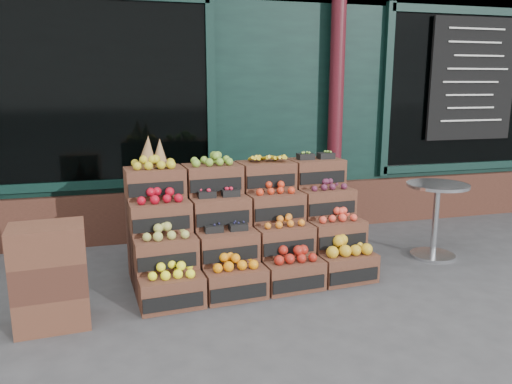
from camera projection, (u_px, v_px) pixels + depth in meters
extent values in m
plane|color=#3F3F41|center=(300.00, 304.00, 4.27)|extent=(60.00, 60.00, 0.00)
cube|color=black|center=(198.00, 51.00, 8.66)|extent=(12.00, 6.00, 4.80)
cube|color=black|center=(238.00, 113.00, 6.07)|extent=(12.00, 0.12, 3.00)
cube|color=#41231A|center=(240.00, 210.00, 6.26)|extent=(12.00, 0.18, 0.60)
cube|color=black|center=(99.00, 93.00, 5.54)|extent=(2.40, 0.06, 2.00)
cube|color=black|center=(468.00, 91.00, 6.78)|extent=(2.40, 0.06, 2.00)
cylinder|color=#471018|center=(336.00, 104.00, 6.17)|extent=(0.18, 0.18, 3.20)
cube|color=black|center=(473.00, 80.00, 6.68)|extent=(1.30, 0.04, 1.60)
cube|color=#553021|center=(171.00, 290.00, 4.23)|extent=(0.57, 0.41, 0.27)
cube|color=black|center=(175.00, 302.00, 4.06)|extent=(0.50, 0.05, 0.12)
cube|color=#FFFC21|center=(170.00, 270.00, 4.20)|extent=(0.45, 0.32, 0.09)
cube|color=#553021|center=(234.00, 281.00, 4.42)|extent=(0.57, 0.41, 0.27)
cube|color=black|center=(241.00, 293.00, 4.24)|extent=(0.50, 0.05, 0.12)
cube|color=orange|center=(234.00, 262.00, 4.38)|extent=(0.45, 0.32, 0.10)
cube|color=#553021|center=(292.00, 273.00, 4.60)|extent=(0.57, 0.41, 0.27)
cube|color=black|center=(301.00, 284.00, 4.43)|extent=(0.50, 0.05, 0.12)
cube|color=maroon|center=(292.00, 254.00, 4.56)|extent=(0.45, 0.32, 0.10)
cube|color=#553021|center=(345.00, 266.00, 4.79)|extent=(0.57, 0.41, 0.27)
cube|color=black|center=(356.00, 276.00, 4.61)|extent=(0.50, 0.05, 0.12)
cube|color=gold|center=(346.00, 247.00, 4.74)|extent=(0.45, 0.32, 0.13)
cube|color=#553021|center=(165.00, 252.00, 4.39)|extent=(0.57, 0.41, 0.27)
cube|color=black|center=(169.00, 262.00, 4.21)|extent=(0.50, 0.05, 0.12)
cube|color=#A9AA4E|center=(164.00, 232.00, 4.35)|extent=(0.45, 0.32, 0.09)
cube|color=#553021|center=(226.00, 245.00, 4.57)|extent=(0.57, 0.41, 0.27)
cube|color=black|center=(233.00, 254.00, 4.39)|extent=(0.50, 0.05, 0.12)
cube|color=#191834|center=(226.00, 229.00, 4.54)|extent=(0.45, 0.32, 0.03)
cube|color=#553021|center=(282.00, 238.00, 4.75)|extent=(0.57, 0.41, 0.27)
cube|color=black|center=(291.00, 248.00, 4.58)|extent=(0.50, 0.05, 0.12)
cube|color=orange|center=(283.00, 221.00, 4.72)|extent=(0.45, 0.32, 0.07)
cube|color=#553021|center=(334.00, 233.00, 4.94)|extent=(0.57, 0.41, 0.27)
cube|color=black|center=(344.00, 241.00, 4.76)|extent=(0.50, 0.05, 0.12)
cube|color=#EA432E|center=(335.00, 215.00, 4.90)|extent=(0.45, 0.32, 0.09)
cube|color=#553021|center=(160.00, 216.00, 4.54)|extent=(0.57, 0.41, 0.27)
cube|color=black|center=(163.00, 224.00, 4.36)|extent=(0.50, 0.05, 0.12)
cube|color=#A60A1A|center=(159.00, 196.00, 4.50)|extent=(0.45, 0.32, 0.09)
cube|color=#553021|center=(219.00, 211.00, 4.72)|extent=(0.57, 0.41, 0.27)
cube|color=black|center=(225.00, 218.00, 4.55)|extent=(0.50, 0.05, 0.12)
cube|color=red|center=(219.00, 195.00, 4.69)|extent=(0.45, 0.32, 0.04)
cube|color=#553021|center=(274.00, 206.00, 4.91)|extent=(0.57, 0.41, 0.27)
cube|color=black|center=(282.00, 213.00, 4.73)|extent=(0.50, 0.05, 0.12)
cube|color=red|center=(274.00, 188.00, 4.87)|extent=(0.45, 0.32, 0.08)
cube|color=#553021|center=(325.00, 201.00, 5.09)|extent=(0.57, 0.41, 0.27)
cube|color=black|center=(334.00, 208.00, 4.91)|extent=(0.50, 0.05, 0.12)
cube|color=#541E36|center=(325.00, 185.00, 5.06)|extent=(0.45, 0.32, 0.07)
cube|color=#553021|center=(155.00, 182.00, 4.69)|extent=(0.57, 0.41, 0.27)
cube|color=black|center=(158.00, 189.00, 4.51)|extent=(0.50, 0.05, 0.12)
cube|color=gold|center=(154.00, 163.00, 4.65)|extent=(0.45, 0.32, 0.09)
cube|color=#553021|center=(212.00, 178.00, 4.87)|extent=(0.57, 0.41, 0.27)
cube|color=black|center=(218.00, 185.00, 4.70)|extent=(0.50, 0.05, 0.12)
cube|color=#76A532|center=(212.00, 160.00, 4.84)|extent=(0.45, 0.32, 0.09)
cube|color=#553021|center=(266.00, 175.00, 5.06)|extent=(0.57, 0.41, 0.27)
cube|color=black|center=(273.00, 181.00, 4.88)|extent=(0.50, 0.05, 0.12)
cube|color=gold|center=(266.00, 158.00, 5.02)|extent=(0.45, 0.32, 0.08)
cube|color=#553021|center=(315.00, 172.00, 5.24)|extent=(0.57, 0.41, 0.27)
cube|color=black|center=(324.00, 177.00, 5.07)|extent=(0.50, 0.05, 0.12)
cube|color=#7DB63D|center=(316.00, 158.00, 5.21)|extent=(0.45, 0.32, 0.03)
cube|color=#41231A|center=(255.00, 269.00, 4.72)|extent=(2.24, 0.54, 0.27)
cube|color=#41231A|center=(247.00, 248.00, 4.90)|extent=(2.24, 0.54, 0.54)
cube|color=#41231A|center=(240.00, 229.00, 5.08)|extent=(2.24, 0.54, 0.81)
cone|color=olive|center=(148.00, 152.00, 4.61)|extent=(0.19, 0.19, 0.31)
cone|color=olive|center=(160.00, 153.00, 4.69)|extent=(0.17, 0.17, 0.27)
cube|color=#553021|center=(53.00, 309.00, 3.87)|extent=(0.57, 0.41, 0.27)
cube|color=#41231A|center=(50.00, 276.00, 3.81)|extent=(0.57, 0.41, 0.27)
cube|color=#553021|center=(47.00, 243.00, 3.75)|extent=(0.57, 0.41, 0.27)
cylinder|color=silver|center=(432.00, 255.00, 5.45)|extent=(0.47, 0.47, 0.03)
cylinder|color=silver|center=(435.00, 221.00, 5.36)|extent=(0.06, 0.06, 0.77)
cylinder|color=silver|center=(438.00, 185.00, 5.28)|extent=(0.65, 0.65, 0.03)
imported|color=#14471F|center=(69.00, 161.00, 6.22)|extent=(0.69, 0.48, 1.81)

